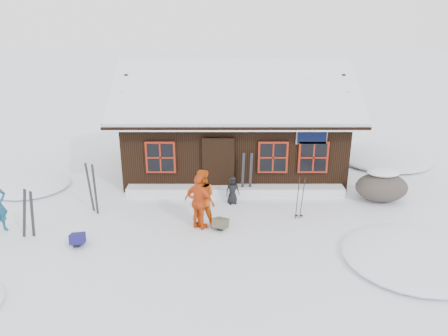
# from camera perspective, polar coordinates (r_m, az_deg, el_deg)

# --- Properties ---
(ground) EXTENTS (120.00, 120.00, 0.00)m
(ground) POSITION_cam_1_polar(r_m,az_deg,el_deg) (13.45, -4.73, -7.40)
(ground) COLOR white
(ground) RESTS_ON ground
(mountain_hut) EXTENTS (8.90, 6.09, 4.42)m
(mountain_hut) POSITION_cam_1_polar(r_m,az_deg,el_deg) (17.49, 1.30, 4.80)
(mountain_hut) COLOR black
(mountain_hut) RESTS_ON ground
(snow_drift) EXTENTS (7.60, 0.60, 0.35)m
(snow_drift) POSITION_cam_1_polar(r_m,az_deg,el_deg) (15.37, 1.48, -2.96)
(snow_drift) COLOR white
(snow_drift) RESTS_ON ground
(snow_mounds) EXTENTS (20.60, 13.20, 0.48)m
(snow_mounds) POSITION_cam_1_polar(r_m,az_deg,el_deg) (15.10, 2.09, -4.14)
(snow_mounds) COLOR white
(snow_mounds) RESTS_ON ground
(skier_orange_left) EXTENTS (0.89, 0.70, 1.78)m
(skier_orange_left) POSITION_cam_1_polar(r_m,az_deg,el_deg) (13.06, -2.96, -3.90)
(skier_orange_left) COLOR #C54C0D
(skier_orange_left) RESTS_ON ground
(skier_orange_right) EXTENTS (1.08, 0.86, 1.71)m
(skier_orange_right) POSITION_cam_1_polar(r_m,az_deg,el_deg) (12.87, -3.22, -4.46)
(skier_orange_right) COLOR #D34715
(skier_orange_right) RESTS_ON ground
(skier_crouched) EXTENTS (0.54, 0.43, 0.96)m
(skier_crouched) POSITION_cam_1_polar(r_m,az_deg,el_deg) (14.62, 1.12, -2.92)
(skier_crouched) COLOR black
(skier_crouched) RESTS_ON ground
(boulder) EXTENTS (1.75, 1.32, 1.03)m
(boulder) POSITION_cam_1_polar(r_m,az_deg,el_deg) (15.78, 19.89, -2.24)
(boulder) COLOR #4D453E
(boulder) RESTS_ON ground
(ski_pair_left) EXTENTS (0.54, 0.20, 1.53)m
(ski_pair_left) POSITION_cam_1_polar(r_m,az_deg,el_deg) (13.61, -24.19, -5.55)
(ski_pair_left) COLOR black
(ski_pair_left) RESTS_ON ground
(ski_pair_mid) EXTENTS (0.39, 0.32, 1.70)m
(ski_pair_mid) POSITION_cam_1_polar(r_m,az_deg,el_deg) (14.51, -16.81, -2.64)
(ski_pair_mid) COLOR black
(ski_pair_mid) RESTS_ON ground
(ski_pair_right) EXTENTS (0.41, 0.06, 1.63)m
(ski_pair_right) POSITION_cam_1_polar(r_m,az_deg,el_deg) (15.12, 2.99, -0.97)
(ski_pair_right) COLOR black
(ski_pair_right) RESTS_ON ground
(ski_poles) EXTENTS (0.25, 0.12, 1.40)m
(ski_poles) POSITION_cam_1_polar(r_m,az_deg,el_deg) (13.75, 9.88, -3.96)
(ski_poles) COLOR black
(ski_poles) RESTS_ON ground
(backpack_blue) EXTENTS (0.45, 0.56, 0.27)m
(backpack_blue) POSITION_cam_1_polar(r_m,az_deg,el_deg) (12.94, -18.56, -8.97)
(backpack_blue) COLOR #181457
(backpack_blue) RESTS_ON ground
(backpack_olive) EXTENTS (0.54, 0.59, 0.26)m
(backpack_olive) POSITION_cam_1_polar(r_m,az_deg,el_deg) (13.13, -0.48, -7.42)
(backpack_olive) COLOR #4D4937
(backpack_olive) RESTS_ON ground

